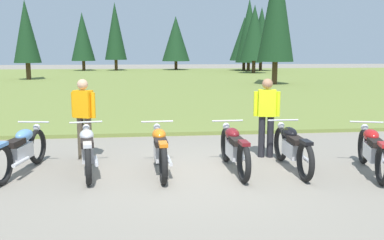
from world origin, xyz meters
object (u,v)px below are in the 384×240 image
Objects in this scene: rider_checking_bike at (84,114)px; motorcycle_black at (292,147)px; motorcycle_maroon at (234,148)px; rider_near_row_end at (267,113)px; motorcycle_silver at (87,150)px; motorcycle_red at (373,150)px; motorcycle_orange at (160,149)px; motorcycle_sky_blue at (21,150)px.

motorcycle_black is at bearing -17.51° from rider_checking_bike.
rider_near_row_end is (0.89, 0.96, 0.51)m from motorcycle_maroon.
motorcycle_red is at bearing -6.37° from motorcycle_silver.
motorcycle_silver is 2.71m from motorcycle_maroon.
rider_checking_bike is 3.80m from rider_near_row_end.
motorcycle_sky_blue is at bearing 174.86° from motorcycle_orange.
motorcycle_sky_blue is at bearing -172.03° from rider_near_row_end.
rider_checking_bike and rider_near_row_end have the same top height.
motorcycle_red is 5.66m from rider_checking_bike.
motorcycle_black is 1.44m from motorcycle_red.
rider_checking_bike is at bearing 42.22° from motorcycle_sky_blue.
motorcycle_silver is 1.00× the size of motorcycle_maroon.
motorcycle_maroon is 2.53m from motorcycle_red.
rider_near_row_end reaches higher than motorcycle_sky_blue.
motorcycle_sky_blue and motorcycle_maroon have the same top height.
motorcycle_maroon is 1.41m from rider_near_row_end.
motorcycle_maroon is (1.38, -0.06, 0.00)m from motorcycle_orange.
motorcycle_red is 2.18m from rider_near_row_end.
rider_near_row_end is at bearing -3.76° from rider_checking_bike.
motorcycle_black is (2.48, -0.11, 0.00)m from motorcycle_orange.
motorcycle_black is 4.22m from rider_checking_bike.
motorcycle_red is at bearing -6.35° from motorcycle_sky_blue.
motorcycle_maroon is (2.71, -0.15, 0.00)m from motorcycle_silver.
motorcycle_black is 1.26× the size of rider_near_row_end.
motorcycle_sky_blue is 1.25× the size of rider_near_row_end.
motorcycle_silver is 1.02× the size of motorcycle_red.
rider_near_row_end reaches higher than motorcycle_black.
motorcycle_sky_blue is at bearing 175.82° from motorcycle_maroon.
motorcycle_maroon is at bearing -2.43° from motorcycle_orange.
rider_near_row_end is at bearing 139.11° from motorcycle_red.
motorcycle_silver is 1.19m from rider_checking_bike.
motorcycle_maroon is 1.26× the size of rider_checking_bike.
motorcycle_maroon is 1.03× the size of motorcycle_red.
motorcycle_silver is at bearing 176.75° from motorcycle_maroon.
rider_near_row_end is (3.60, 0.81, 0.51)m from motorcycle_silver.
motorcycle_black is at bearing -3.87° from motorcycle_sky_blue.
rider_near_row_end is at bearing 47.11° from motorcycle_maroon.
motorcycle_red is (1.39, -0.37, 0.00)m from motorcycle_black.
rider_checking_bike is 1.00× the size of rider_near_row_end.
motorcycle_silver is (1.21, -0.13, 0.00)m from motorcycle_sky_blue.
motorcycle_red is (2.49, -0.43, 0.00)m from motorcycle_maroon.
motorcycle_maroon is 1.00× the size of motorcycle_black.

